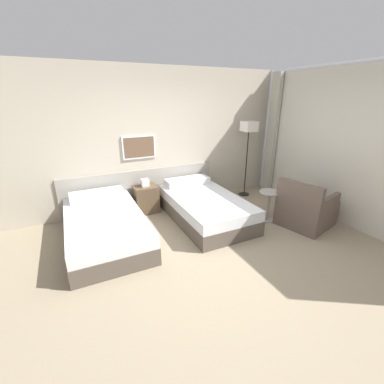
{
  "coord_description": "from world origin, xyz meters",
  "views": [
    {
      "loc": [
        -1.71,
        -2.68,
        2.17
      ],
      "look_at": [
        0.12,
        1.07,
        0.6
      ],
      "focal_mm": 24.0,
      "sensor_mm": 36.0,
      "label": 1
    }
  ],
  "objects_px": {
    "bed_near_door": "(105,226)",
    "armchair": "(305,210)",
    "bed_near_window": "(204,207)",
    "side_table": "(269,201)",
    "nightstand": "(146,199)",
    "floor_lamp": "(249,132)"
  },
  "relations": [
    {
      "from": "side_table",
      "to": "nightstand",
      "type": "bearing_deg",
      "value": 144.71
    },
    {
      "from": "side_table",
      "to": "bed_near_window",
      "type": "bearing_deg",
      "value": 149.66
    },
    {
      "from": "bed_near_window",
      "to": "nightstand",
      "type": "xyz_separation_m",
      "value": [
        -0.89,
        0.75,
        0.04
      ]
    },
    {
      "from": "floor_lamp",
      "to": "armchair",
      "type": "xyz_separation_m",
      "value": [
        0.05,
        -1.68,
        -1.15
      ]
    },
    {
      "from": "nightstand",
      "to": "armchair",
      "type": "xyz_separation_m",
      "value": [
        2.37,
        -1.76,
        0.0
      ]
    },
    {
      "from": "bed_near_door",
      "to": "bed_near_window",
      "type": "bearing_deg",
      "value": 0.0
    },
    {
      "from": "bed_near_door",
      "to": "armchair",
      "type": "xyz_separation_m",
      "value": [
        3.26,
        -1.01,
        0.05
      ]
    },
    {
      "from": "side_table",
      "to": "armchair",
      "type": "height_order",
      "value": "armchair"
    },
    {
      "from": "bed_near_window",
      "to": "armchair",
      "type": "relative_size",
      "value": 2.0
    },
    {
      "from": "nightstand",
      "to": "armchair",
      "type": "bearing_deg",
      "value": -36.63
    },
    {
      "from": "floor_lamp",
      "to": "bed_near_window",
      "type": "bearing_deg",
      "value": -154.9
    },
    {
      "from": "bed_near_door",
      "to": "armchair",
      "type": "height_order",
      "value": "armchair"
    },
    {
      "from": "bed_near_door",
      "to": "bed_near_window",
      "type": "distance_m",
      "value": 1.77
    },
    {
      "from": "floor_lamp",
      "to": "side_table",
      "type": "distance_m",
      "value": 1.69
    },
    {
      "from": "bed_near_door",
      "to": "floor_lamp",
      "type": "bearing_deg",
      "value": 11.81
    },
    {
      "from": "side_table",
      "to": "armchair",
      "type": "distance_m",
      "value": 0.64
    },
    {
      "from": "bed_near_window",
      "to": "side_table",
      "type": "relative_size",
      "value": 3.51
    },
    {
      "from": "bed_near_door",
      "to": "armchair",
      "type": "distance_m",
      "value": 3.41
    },
    {
      "from": "bed_near_window",
      "to": "floor_lamp",
      "type": "relative_size",
      "value": 1.2
    },
    {
      "from": "side_table",
      "to": "floor_lamp",
      "type": "bearing_deg",
      "value": 71.63
    },
    {
      "from": "bed_near_door",
      "to": "armchair",
      "type": "bearing_deg",
      "value": -17.25
    },
    {
      "from": "bed_near_door",
      "to": "armchair",
      "type": "relative_size",
      "value": 2.0
    }
  ]
}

